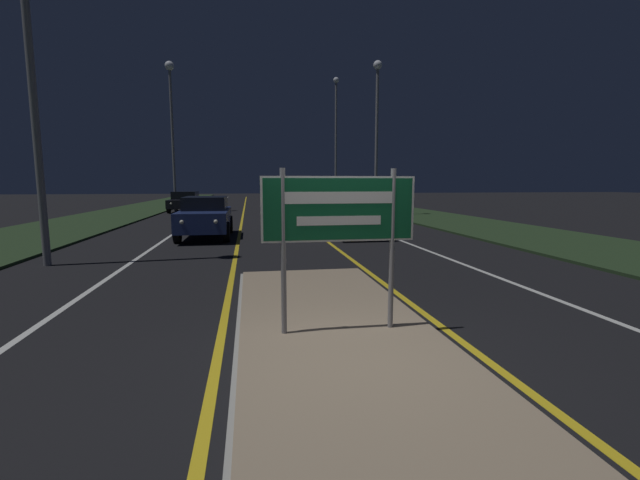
# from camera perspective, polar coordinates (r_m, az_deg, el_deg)

# --- Properties ---
(ground_plane) EXTENTS (160.00, 160.00, 0.00)m
(ground_plane) POSITION_cam_1_polar(r_m,az_deg,el_deg) (5.37, 3.74, -14.89)
(ground_plane) COLOR black
(median_island) EXTENTS (2.73, 8.15, 0.10)m
(median_island) POSITION_cam_1_polar(r_m,az_deg,el_deg) (5.87, 2.45, -12.42)
(median_island) COLOR #999993
(median_island) RESTS_ON ground_plane
(verge_left) EXTENTS (5.00, 100.00, 0.08)m
(verge_left) POSITION_cam_1_polar(r_m,az_deg,el_deg) (26.27, -27.94, 2.34)
(verge_left) COLOR #23381E
(verge_left) RESTS_ON ground_plane
(verge_right) EXTENTS (5.00, 100.00, 0.08)m
(verge_right) POSITION_cam_1_polar(r_m,az_deg,el_deg) (27.08, 13.79, 3.14)
(verge_right) COLOR #23381E
(verge_right) RESTS_ON ground_plane
(centre_line_yellow_left) EXTENTS (0.12, 70.00, 0.01)m
(centre_line_yellow_left) POSITION_cam_1_polar(r_m,az_deg,el_deg) (29.90, -10.19, 3.58)
(centre_line_yellow_left) COLOR gold
(centre_line_yellow_left) RESTS_ON ground_plane
(centre_line_yellow_right) EXTENTS (0.12, 70.00, 0.01)m
(centre_line_yellow_right) POSITION_cam_1_polar(r_m,az_deg,el_deg) (30.02, -4.24, 3.69)
(centre_line_yellow_right) COLOR gold
(centre_line_yellow_right) RESTS_ON ground_plane
(lane_line_white_left) EXTENTS (0.12, 70.00, 0.01)m
(lane_line_white_left) POSITION_cam_1_polar(r_m,az_deg,el_deg) (30.05, -15.25, 3.45)
(lane_line_white_left) COLOR silver
(lane_line_white_left) RESTS_ON ground_plane
(lane_line_white_right) EXTENTS (0.12, 70.00, 0.01)m
(lane_line_white_right) POSITION_cam_1_polar(r_m,az_deg,el_deg) (30.37, 0.75, 3.76)
(lane_line_white_right) COLOR silver
(lane_line_white_right) RESTS_ON ground_plane
(edge_line_white_left) EXTENTS (0.10, 70.00, 0.01)m
(edge_line_white_left) POSITION_cam_1_polar(r_m,az_deg,el_deg) (30.50, -20.87, 3.28)
(edge_line_white_left) COLOR silver
(edge_line_white_left) RESTS_ON ground_plane
(edge_line_white_right) EXTENTS (0.10, 70.00, 0.01)m
(edge_line_white_right) POSITION_cam_1_polar(r_m,az_deg,el_deg) (31.04, 6.23, 3.80)
(edge_line_white_right) COLOR silver
(edge_line_white_right) RESTS_ON ground_plane
(highway_sign) EXTENTS (2.01, 0.07, 2.14)m
(highway_sign) POSITION_cam_1_polar(r_m,az_deg,el_deg) (5.53, 2.55, 3.07)
(highway_sign) COLOR gray
(highway_sign) RESTS_ON median_island
(streetlight_left_far) EXTENTS (0.62, 0.62, 10.35)m
(streetlight_left_far) POSITION_cam_1_polar(r_m,az_deg,el_deg) (32.75, -19.20, 16.11)
(streetlight_left_far) COLOR gray
(streetlight_left_far) RESTS_ON ground_plane
(streetlight_right_near) EXTENTS (0.53, 0.53, 9.26)m
(streetlight_right_near) POSITION_cam_1_polar(r_m,az_deg,el_deg) (27.03, 7.59, 15.97)
(streetlight_right_near) COLOR gray
(streetlight_right_near) RESTS_ON ground_plane
(streetlight_right_far) EXTENTS (0.48, 0.48, 10.80)m
(streetlight_right_far) POSITION_cam_1_polar(r_m,az_deg,el_deg) (37.39, 2.14, 14.51)
(streetlight_right_far) COLOR gray
(streetlight_right_far) RESTS_ON ground_plane
(car_receding_0) EXTENTS (1.89, 4.16, 1.48)m
(car_receding_0) POSITION_cam_1_polar(r_m,az_deg,el_deg) (16.70, 4.18, 3.29)
(car_receding_0) COLOR #B7B7BC
(car_receding_0) RESTS_ON ground_plane
(car_receding_1) EXTENTS (2.01, 4.83, 1.39)m
(car_receding_1) POSITION_cam_1_polar(r_m,az_deg,el_deg) (26.27, -1.65, 4.79)
(car_receding_1) COLOR #B7B7BC
(car_receding_1) RESTS_ON ground_plane
(car_approaching_0) EXTENTS (1.87, 4.42, 1.54)m
(car_approaching_0) POSITION_cam_1_polar(r_m,az_deg,el_deg) (16.70, -15.01, 3.12)
(car_approaching_0) COLOR navy
(car_approaching_0) RESTS_ON ground_plane
(car_approaching_1) EXTENTS (2.00, 4.79, 1.44)m
(car_approaching_1) POSITION_cam_1_polar(r_m,az_deg,el_deg) (32.37, -17.53, 4.98)
(car_approaching_1) COLOR black
(car_approaching_1) RESTS_ON ground_plane
(warning_sign) EXTENTS (0.60, 0.06, 2.16)m
(warning_sign) POSITION_cam_1_polar(r_m,az_deg,el_deg) (27.65, 11.75, 6.09)
(warning_sign) COLOR gray
(warning_sign) RESTS_ON verge_right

